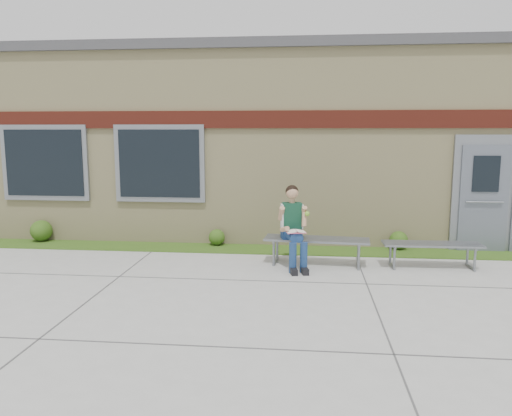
# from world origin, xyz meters

# --- Properties ---
(ground) EXTENTS (80.00, 80.00, 0.00)m
(ground) POSITION_xyz_m (0.00, 0.00, 0.00)
(ground) COLOR #9E9E99
(ground) RESTS_ON ground
(grass_strip) EXTENTS (16.00, 0.80, 0.02)m
(grass_strip) POSITION_xyz_m (0.00, 2.60, 0.01)
(grass_strip) COLOR #2D4E15
(grass_strip) RESTS_ON ground
(school_building) EXTENTS (16.20, 6.22, 4.20)m
(school_building) POSITION_xyz_m (-0.00, 5.99, 2.10)
(school_building) COLOR beige
(school_building) RESTS_ON ground
(bench_left) EXTENTS (1.89, 0.67, 0.48)m
(bench_left) POSITION_xyz_m (0.24, 1.59, 0.37)
(bench_left) COLOR slate
(bench_left) RESTS_ON ground
(bench_right) EXTENTS (1.69, 0.50, 0.44)m
(bench_right) POSITION_xyz_m (2.24, 1.59, 0.34)
(bench_right) COLOR slate
(bench_right) RESTS_ON ground
(girl) EXTENTS (0.56, 0.90, 1.43)m
(girl) POSITION_xyz_m (-0.17, 1.38, 0.75)
(girl) COLOR navy
(girl) RESTS_ON ground
(shrub_west) EXTENTS (0.45, 0.45, 0.45)m
(shrub_west) POSITION_xyz_m (-5.63, 2.85, 0.25)
(shrub_west) COLOR #2D4E15
(shrub_west) RESTS_ON grass_strip
(shrub_mid) EXTENTS (0.33, 0.33, 0.33)m
(shrub_mid) POSITION_xyz_m (-1.80, 2.85, 0.19)
(shrub_mid) COLOR #2D4E15
(shrub_mid) RESTS_ON grass_strip
(shrub_east) EXTENTS (0.37, 0.37, 0.37)m
(shrub_east) POSITION_xyz_m (1.90, 2.85, 0.20)
(shrub_east) COLOR #2D4E15
(shrub_east) RESTS_ON grass_strip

